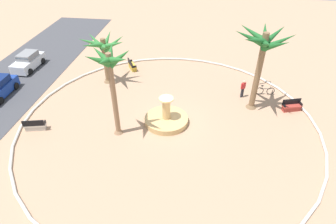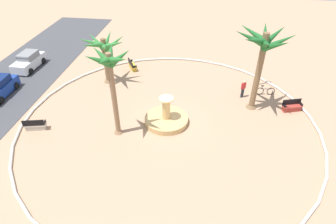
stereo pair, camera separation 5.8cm
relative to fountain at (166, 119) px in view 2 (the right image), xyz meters
The scene contains 13 objects.
ground_plane 0.37m from the fountain, 83.04° to the right, with size 80.00×80.00×0.00m, color tan.
plaza_curb 0.29m from the fountain, 83.04° to the right, with size 23.16×23.16×0.20m, color silver.
fountain is the anchor object (origin of this frame).
palm_tree_near_fountain 6.21m from the fountain, 116.93° to the left, with size 3.26×3.08×6.74m.
palm_tree_by_curb 8.99m from the fountain, 66.21° to the right, with size 4.70×4.54×6.82m.
palm_tree_mid_plaza 9.16m from the fountain, 49.35° to the left, with size 4.27×4.43×4.66m.
bench_east 10.04m from the fountain, 102.89° to the left, with size 0.84×1.67×1.00m.
bench_west 9.84m from the fountain, 29.38° to the left, with size 1.63×1.24×1.00m.
bench_north 10.59m from the fountain, 73.55° to the right, with size 0.93×1.68×1.00m.
lamppost 10.69m from the fountain, 48.28° to the right, with size 0.32×0.32×4.18m.
bicycle_red_frame 9.85m from the fountain, 57.64° to the right, with size 0.44×1.72×0.94m.
person_cyclist_helmet 7.73m from the fountain, 53.71° to the right, with size 0.36×0.44×1.68m.
parked_car_third 17.30m from the fountain, 64.91° to the left, with size 4.05×2.02×1.67m.
Camera 2 is at (-17.42, -2.32, 13.79)m, focal length 30.00 mm.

